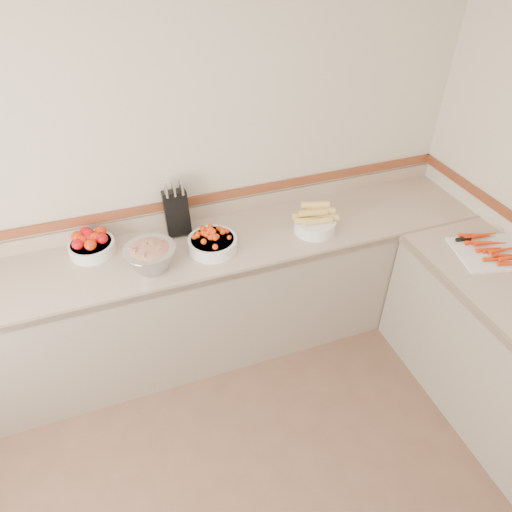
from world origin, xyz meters
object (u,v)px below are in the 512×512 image
object	(u,v)px
tomato_bowl	(91,244)
rhubarb_bowl	(151,256)
knife_block	(176,211)
cutting_board	(492,250)
cherry_tomato_bowl	(213,242)
corn_bowl	(315,222)

from	to	relation	value
tomato_bowl	rhubarb_bowl	bearing A→B (deg)	-40.55
knife_block	tomato_bowl	xyz separation A→B (m)	(-0.55, -0.05, -0.09)
rhubarb_bowl	cutting_board	distance (m)	2.09
tomato_bowl	cherry_tomato_bowl	bearing A→B (deg)	-17.37
corn_bowl	rhubarb_bowl	bearing A→B (deg)	-178.68
rhubarb_bowl	cutting_board	size ratio (longest dim) A/B	0.59
cutting_board	corn_bowl	bearing A→B (deg)	147.62
rhubarb_bowl	cherry_tomato_bowl	bearing A→B (deg)	7.80
tomato_bowl	knife_block	bearing A→B (deg)	5.21
cutting_board	rhubarb_bowl	bearing A→B (deg)	164.24
rhubarb_bowl	cutting_board	world-z (taller)	rhubarb_bowl
corn_bowl	cherry_tomato_bowl	bearing A→B (deg)	177.62
cherry_tomato_bowl	cutting_board	size ratio (longest dim) A/B	0.59
tomato_bowl	corn_bowl	distance (m)	1.42
knife_block	tomato_bowl	distance (m)	0.56
knife_block	rhubarb_bowl	xyz separation A→B (m)	(-0.23, -0.33, -0.06)
cherry_tomato_bowl	corn_bowl	world-z (taller)	corn_bowl
knife_block	corn_bowl	xyz separation A→B (m)	(0.85, -0.30, -0.08)
knife_block	cherry_tomato_bowl	distance (m)	0.33
cherry_tomato_bowl	cutting_board	distance (m)	1.73
cherry_tomato_bowl	rhubarb_bowl	bearing A→B (deg)	-172.20
corn_bowl	rhubarb_bowl	size ratio (longest dim) A/B	0.98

